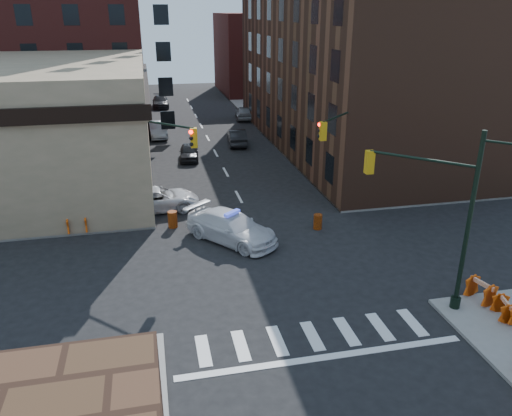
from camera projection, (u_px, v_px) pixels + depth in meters
name	position (u px, v px, depth m)	size (l,w,h in m)	color
ground	(272.00, 261.00, 26.68)	(140.00, 140.00, 0.00)	black
sidewalk_ne	(390.00, 119.00, 60.91)	(34.00, 54.50, 0.15)	gray
apartment_block	(23.00, 14.00, 54.90)	(25.00, 25.00, 24.00)	#591F1C
commercial_row_ne	(349.00, 72.00, 47.07)	(14.00, 34.00, 14.00)	#4A2C1D
filler_nw	(75.00, 41.00, 76.85)	(20.00, 18.00, 16.00)	brown
filler_ne	(270.00, 53.00, 79.87)	(16.00, 16.00, 12.00)	#591F1C
signal_pole_se	(443.00, 209.00, 21.14)	(5.40, 5.27, 8.00)	black
signal_pole_nw	(153.00, 161.00, 28.76)	(3.58, 3.67, 8.00)	black
signal_pole_ne	(343.00, 150.00, 31.08)	(3.67, 3.58, 8.00)	black
tree_ne_near	(283.00, 105.00, 50.47)	(3.00, 3.00, 4.85)	black
tree_ne_far	(265.00, 93.00, 57.73)	(3.00, 3.00, 4.85)	black
police_car	(231.00, 227.00, 28.67)	(2.38, 5.85, 1.70)	silver
pickup	(157.00, 199.00, 33.12)	(2.57, 5.56, 1.55)	silver
parked_car_wnear	(189.00, 152.00, 44.41)	(1.64, 4.08, 1.39)	black
parked_car_wfar	(158.00, 130.00, 52.18)	(1.70, 4.88, 1.61)	#95989D
parked_car_wdeep	(161.00, 101.00, 68.33)	(2.16, 5.32, 1.54)	black
parked_car_enear	(237.00, 137.00, 49.28)	(1.64, 4.70, 1.55)	black
parked_car_efar	(244.00, 113.00, 60.74)	(1.90, 4.73, 1.61)	gray
pedestrian_a	(135.00, 193.00, 33.19)	(0.72, 0.47, 1.98)	black
pedestrian_b	(93.00, 203.00, 31.51)	(0.97, 0.75, 1.99)	black
pedestrian_c	(69.00, 212.00, 30.19)	(1.11, 0.46, 1.89)	black
barrel_road	(318.00, 222.00, 30.37)	(0.52, 0.52, 0.94)	#D7610A
barrel_bank	(173.00, 219.00, 30.60)	(0.57, 0.57, 1.03)	orange
barricade_se_a	(481.00, 291.00, 22.55)	(1.33, 0.66, 1.00)	#ED3D0B
barricade_se_b	(504.00, 309.00, 21.33)	(1.15, 0.58, 0.86)	#EB430B
barricade_nw_a	(100.00, 217.00, 30.63)	(1.36, 0.68, 1.02)	red
barricade_nw_b	(78.00, 224.00, 29.54)	(1.35, 0.67, 1.01)	#E3440A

